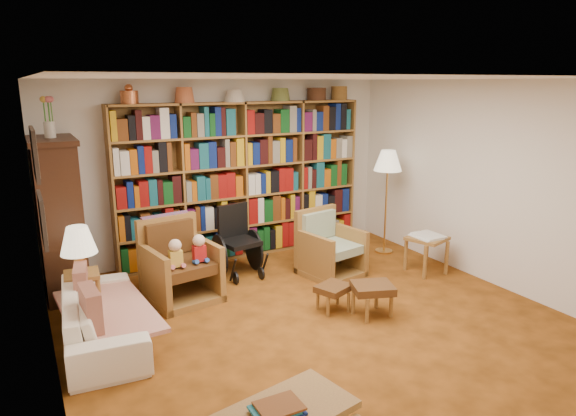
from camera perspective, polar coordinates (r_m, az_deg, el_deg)
floor at (r=5.61m, az=2.93°, el=-12.28°), size 5.00×5.00×0.00m
ceiling at (r=5.03m, az=3.29°, el=14.21°), size 5.00×5.00×0.00m
wall_back at (r=7.39m, az=-6.95°, el=4.28°), size 5.00×0.00×5.00m
wall_front at (r=3.40m, az=25.63°, el=-8.60°), size 5.00×0.00×5.00m
wall_left at (r=4.48m, az=-25.55°, el=-3.32°), size 0.00×5.00×5.00m
wall_right at (r=6.79m, az=21.53°, el=2.56°), size 0.00×5.00×5.00m
bookshelf at (r=7.32m, az=-4.99°, el=3.60°), size 3.60×0.30×2.42m
curio_cabinet at (r=6.50m, az=-24.07°, el=-0.85°), size 0.50×0.95×2.40m
framed_pictures at (r=4.69m, az=-25.96°, el=2.09°), size 0.03×0.52×0.97m
sofa at (r=5.40m, az=-19.93°, el=-11.21°), size 1.80×0.82×0.51m
sofa_throw at (r=5.39m, az=-19.44°, el=-10.71°), size 0.88×1.50×0.04m
cushion_left at (r=5.63m, az=-21.94°, el=-8.18°), size 0.18×0.40×0.39m
cushion_right at (r=4.99m, az=-21.01°, el=-10.98°), size 0.15×0.42×0.42m
side_table_lamp at (r=5.89m, az=-21.85°, el=-8.06°), size 0.37×0.37×0.52m
table_lamp at (r=5.73m, az=-22.29°, el=-3.49°), size 0.37×0.37×0.50m
armchair_leather at (r=6.16m, az=-12.05°, el=-6.23°), size 0.87×0.90×0.95m
armchair_sage at (r=6.78m, az=4.42°, el=-4.61°), size 0.81×0.83×0.85m
wheelchair at (r=6.77m, az=-5.68°, el=-3.86°), size 0.52×0.73×0.91m
floor_lamp at (r=7.49m, az=11.03°, el=4.73°), size 0.40×0.40×1.52m
side_table_papers at (r=7.00m, az=15.17°, el=-3.76°), size 0.56×0.56×0.52m
footstool_a at (r=5.72m, az=5.06°, el=-9.05°), size 0.44×0.41×0.30m
footstool_b at (r=5.65m, az=9.38°, el=-8.98°), size 0.52×0.48×0.36m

